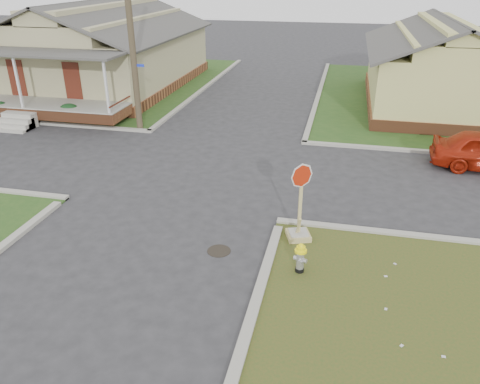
# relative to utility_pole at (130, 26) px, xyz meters

# --- Properties ---
(ground) EXTENTS (120.00, 120.00, 0.00)m
(ground) POSITION_rel_utility_pole_xyz_m (4.20, -8.90, -4.66)
(ground) COLOR #2A292C
(ground) RESTS_ON ground
(verge_far_left) EXTENTS (19.00, 19.00, 0.05)m
(verge_far_left) POSITION_rel_utility_pole_xyz_m (-8.80, 9.10, -4.64)
(verge_far_left) COLOR #25491A
(verge_far_left) RESTS_ON ground
(curbs) EXTENTS (80.00, 40.00, 0.12)m
(curbs) POSITION_rel_utility_pole_xyz_m (4.20, -3.90, -4.66)
(curbs) COLOR #9E9B8E
(curbs) RESTS_ON ground
(manhole) EXTENTS (0.64, 0.64, 0.01)m
(manhole) POSITION_rel_utility_pole_xyz_m (6.40, -9.40, -4.66)
(manhole) COLOR black
(manhole) RESTS_ON ground
(corner_house) EXTENTS (10.10, 15.50, 5.30)m
(corner_house) POSITION_rel_utility_pole_xyz_m (-5.80, 7.78, -2.38)
(corner_house) COLOR brown
(corner_house) RESTS_ON ground
(side_house_yellow) EXTENTS (7.60, 11.60, 4.70)m
(side_house_yellow) POSITION_rel_utility_pole_xyz_m (14.20, 7.60, -2.47)
(side_house_yellow) COLOR brown
(side_house_yellow) RESTS_ON ground
(utility_pole) EXTENTS (1.80, 0.28, 9.00)m
(utility_pole) POSITION_rel_utility_pole_xyz_m (0.00, 0.00, 0.00)
(utility_pole) COLOR #3E3424
(utility_pole) RESTS_ON ground
(fire_hydrant) EXTENTS (0.30, 0.30, 0.81)m
(fire_hydrant) POSITION_rel_utility_pole_xyz_m (8.63, -9.93, -4.17)
(fire_hydrant) COLOR black
(fire_hydrant) RESTS_ON ground
(stop_sign) EXTENTS (0.64, 0.63, 2.27)m
(stop_sign) POSITION_rel_utility_pole_xyz_m (8.42, -8.32, -4.12)
(stop_sign) COLOR tan
(stop_sign) RESTS_ON ground
(hedge_left) EXTENTS (1.25, 1.03, 0.96)m
(hedge_left) POSITION_rel_utility_pole_xyz_m (-7.47, -0.07, -4.13)
(hedge_left) COLOR #14391A
(hedge_left) RESTS_ON verge_far_left
(hedge_right) EXTENTS (1.29, 1.06, 0.99)m
(hedge_right) POSITION_rel_utility_pole_xyz_m (-3.72, 0.16, -4.12)
(hedge_right) COLOR #14391A
(hedge_right) RESTS_ON verge_far_left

